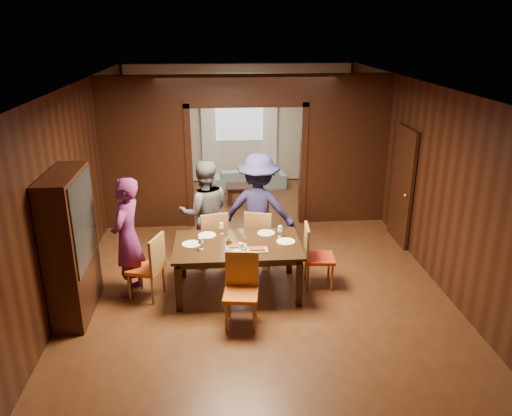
{
  "coord_description": "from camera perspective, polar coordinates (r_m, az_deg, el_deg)",
  "views": [
    {
      "loc": [
        -0.57,
        -7.69,
        3.76
      ],
      "look_at": [
        0.02,
        -0.4,
        1.05
      ],
      "focal_mm": 35.0,
      "sensor_mm": 36.0,
      "label": 1
    }
  ],
  "objects": [
    {
      "name": "wineglass_far",
      "position": [
        7.57,
        -3.98,
        -2.33
      ],
      "size": [
        0.08,
        0.08,
        0.18
      ],
      "primitive_type": null,
      "color": "white",
      "rests_on": "dining_table"
    },
    {
      "name": "sofa",
      "position": [
        12.08,
        -0.95,
        3.49
      ],
      "size": [
        1.85,
        0.92,
        0.52
      ],
      "primitive_type": "imported",
      "rotation": [
        0.0,
        0.0,
        3.27
      ],
      "color": "#91ABBD",
      "rests_on": "floor"
    },
    {
      "name": "curtain_right",
      "position": [
        12.42,
        1.59,
        8.66
      ],
      "size": [
        0.35,
        0.06,
        2.4
      ],
      "primitive_type": "cube",
      "color": "white",
      "rests_on": "back_wall"
    },
    {
      "name": "plate_left",
      "position": [
        7.29,
        -7.41,
        -4.11
      ],
      "size": [
        0.27,
        0.27,
        0.01
      ],
      "primitive_type": "cylinder",
      "color": "white",
      "rests_on": "dining_table"
    },
    {
      "name": "wineglass_left",
      "position": [
        7.08,
        -6.33,
        -4.08
      ],
      "size": [
        0.08,
        0.08,
        0.18
      ],
      "primitive_type": null,
      "color": "silver",
      "rests_on": "dining_table"
    },
    {
      "name": "chair_far_r",
      "position": [
        8.19,
        0.48,
        -3.26
      ],
      "size": [
        0.54,
        0.54,
        0.97
      ],
      "primitive_type": null,
      "rotation": [
        0.0,
        0.0,
        2.86
      ],
      "color": "red",
      "rests_on": "floor"
    },
    {
      "name": "dining_table",
      "position": [
        7.42,
        -2.1,
        -6.79
      ],
      "size": [
        1.84,
        1.14,
        0.76
      ],
      "primitive_type": "cube",
      "color": "black",
      "rests_on": "floor"
    },
    {
      "name": "plate_right",
      "position": [
        7.33,
        3.42,
        -3.83
      ],
      "size": [
        0.27,
        0.27,
        0.01
      ],
      "primitive_type": "cylinder",
      "color": "white",
      "rests_on": "dining_table"
    },
    {
      "name": "serving_bowl",
      "position": [
        7.3,
        -1.19,
        -3.59
      ],
      "size": [
        0.32,
        0.32,
        0.08
      ],
      "primitive_type": "imported",
      "color": "black",
      "rests_on": "dining_table"
    },
    {
      "name": "chair_left",
      "position": [
        7.38,
        -12.52,
        -6.54
      ],
      "size": [
        0.56,
        0.56,
        0.97
      ],
      "primitive_type": null,
      "rotation": [
        0.0,
        0.0,
        -1.92
      ],
      "color": "#DB5714",
      "rests_on": "floor"
    },
    {
      "name": "chair_far_l",
      "position": [
        8.17,
        -5.02,
        -3.41
      ],
      "size": [
        0.53,
        0.53,
        0.97
      ],
      "primitive_type": null,
      "rotation": [
        0.0,
        0.0,
        3.37
      ],
      "color": "#BF3812",
      "rests_on": "floor"
    },
    {
      "name": "ceiling",
      "position": [
        7.76,
        -0.4,
        13.96
      ],
      "size": [
        5.5,
        9.0,
        0.02
      ],
      "primitive_type": "cube",
      "color": "silver",
      "rests_on": "room_walls"
    },
    {
      "name": "person_navy",
      "position": [
        8.06,
        0.29,
        -0.22
      ],
      "size": [
        1.34,
        0.98,
        1.86
      ],
      "primitive_type": "imported",
      "rotation": [
        0.0,
        0.0,
        2.88
      ],
      "color": "#1D1B44",
      "rests_on": "floor"
    },
    {
      "name": "curtain_left",
      "position": [
        12.35,
        -5.42,
        8.51
      ],
      "size": [
        0.35,
        0.06,
        2.4
      ],
      "primitive_type": "cube",
      "color": "white",
      "rests_on": "back_wall"
    },
    {
      "name": "plate_near",
      "position": [
        6.93,
        -2.13,
        -5.29
      ],
      "size": [
        0.27,
        0.27,
        0.01
      ],
      "primitive_type": "cylinder",
      "color": "white",
      "rests_on": "dining_table"
    },
    {
      "name": "hutch",
      "position": [
        7.06,
        -20.39,
        -4.06
      ],
      "size": [
        0.4,
        1.2,
        2.0
      ],
      "primitive_type": "cube",
      "color": "black",
      "rests_on": "floor"
    },
    {
      "name": "condiment_jar",
      "position": [
        7.18,
        -3.1,
        -3.92
      ],
      "size": [
        0.08,
        0.08,
        0.11
      ],
      "primitive_type": null,
      "color": "#462710",
      "rests_on": "dining_table"
    },
    {
      "name": "platter_a",
      "position": [
        7.14,
        -2.27,
        -4.4
      ],
      "size": [
        0.3,
        0.2,
        0.04
      ],
      "primitive_type": "cube",
      "color": "gray",
      "rests_on": "dining_table"
    },
    {
      "name": "chair_near",
      "position": [
        6.57,
        -1.73,
        -9.58
      ],
      "size": [
        0.5,
        0.5,
        0.97
      ],
      "primitive_type": null,
      "rotation": [
        0.0,
        0.0,
        -0.14
      ],
      "color": "#C95712",
      "rests_on": "floor"
    },
    {
      "name": "room_walls",
      "position": [
        9.86,
        -1.2,
        7.1
      ],
      "size": [
        5.52,
        9.01,
        2.9
      ],
      "color": "black",
      "rests_on": "floor"
    },
    {
      "name": "door_right",
      "position": [
        9.23,
        16.37,
        2.4
      ],
      "size": [
        0.06,
        0.9,
        2.1
      ],
      "primitive_type": "cube",
      "color": "black",
      "rests_on": "floor"
    },
    {
      "name": "person_purple",
      "position": [
        7.38,
        -14.49,
        -3.27
      ],
      "size": [
        0.56,
        0.73,
        1.77
      ],
      "primitive_type": "imported",
      "rotation": [
        0.0,
        0.0,
        -1.81
      ],
      "color": "#5D2059",
      "rests_on": "floor"
    },
    {
      "name": "platter_b",
      "position": [
        7.04,
        0.11,
        -4.72
      ],
      "size": [
        0.3,
        0.2,
        0.04
      ],
      "primitive_type": "cube",
      "color": "gray",
      "rests_on": "dining_table"
    },
    {
      "name": "window_far",
      "position": [
        12.32,
        -1.94,
        10.69
      ],
      "size": [
        1.2,
        0.03,
        1.3
      ],
      "primitive_type": "cube",
      "color": "silver",
      "rests_on": "back_wall"
    },
    {
      "name": "tumbler",
      "position": [
        6.96,
        -1.76,
        -4.58
      ],
      "size": [
        0.07,
        0.07,
        0.14
      ],
      "primitive_type": "cylinder",
      "color": "silver",
      "rests_on": "dining_table"
    },
    {
      "name": "person_grey",
      "position": [
        8.12,
        -5.87,
        -0.58
      ],
      "size": [
        0.94,
        0.78,
        1.76
      ],
      "primitive_type": "imported",
      "rotation": [
        0.0,
        0.0,
        3.29
      ],
      "color": "#4E4D53",
      "rests_on": "floor"
    },
    {
      "name": "plate_far_l",
      "position": [
        7.56,
        -5.62,
        -3.11
      ],
      "size": [
        0.27,
        0.27,
        0.01
      ],
      "primitive_type": "cylinder",
      "color": "white",
      "rests_on": "dining_table"
    },
    {
      "name": "floor",
      "position": [
        8.58,
        -0.35,
        -5.66
      ],
      "size": [
        9.0,
        9.0,
        0.0
      ],
      "primitive_type": "plane",
      "color": "#4B2715",
      "rests_on": "ground"
    },
    {
      "name": "plate_far_r",
      "position": [
        7.6,
        1.16,
        -2.87
      ],
      "size": [
        0.27,
        0.27,
        0.01
      ],
      "primitive_type": "cylinder",
      "color": "silver",
      "rests_on": "dining_table"
    },
    {
      "name": "chair_right",
      "position": [
        7.58,
        7.25,
        -5.46
      ],
      "size": [
        0.47,
        0.47,
        0.97
      ],
      "primitive_type": null,
      "rotation": [
        0.0,
        0.0,
        1.49
      ],
      "color": "red",
      "rests_on": "floor"
    },
    {
      "name": "coffee_table",
      "position": [
        11.1,
        -1.33,
        1.62
      ],
      "size": [
        0.8,
        0.5,
        0.4
      ],
      "primitive_type": "cube",
      "color": "black",
      "rests_on": "floor"
    },
    {
      "name": "wineglass_right",
      "position": [
        7.45,
        2.77,
        -2.69
      ],
      "size": [
        0.08,
        0.08,
        0.18
      ],
      "primitive_type": null,
      "color": "silver",
      "rests_on": "dining_table"
    }
  ]
}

